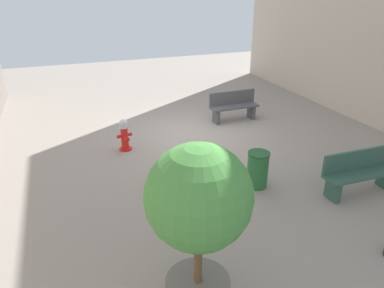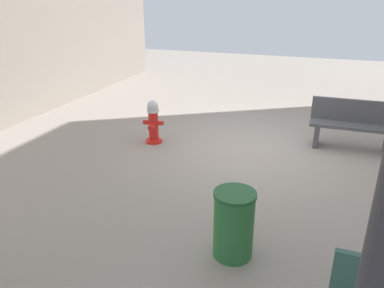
% 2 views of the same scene
% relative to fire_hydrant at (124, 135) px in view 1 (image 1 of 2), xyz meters
% --- Properties ---
extents(ground_plane, '(23.40, 23.40, 0.00)m').
position_rel_fire_hydrant_xyz_m(ground_plane, '(-2.04, -0.38, -0.44)').
color(ground_plane, gray).
extents(fire_hydrant, '(0.42, 0.40, 0.88)m').
position_rel_fire_hydrant_xyz_m(fire_hydrant, '(0.00, 0.00, 0.00)').
color(fire_hydrant, red).
rests_on(fire_hydrant, ground_plane).
extents(bench_near, '(1.61, 0.45, 0.95)m').
position_rel_fire_hydrant_xyz_m(bench_near, '(-3.76, -1.02, 0.05)').
color(bench_near, '#4C4C51').
rests_on(bench_near, ground_plane).
extents(bench_far, '(1.77, 0.48, 0.95)m').
position_rel_fire_hydrant_xyz_m(bench_far, '(-4.27, 3.89, 0.06)').
color(bench_far, '#33594C').
rests_on(bench_far, ground_plane).
extents(planter_tree, '(1.33, 1.33, 2.48)m').
position_rel_fire_hydrant_xyz_m(planter_tree, '(0.04, 5.45, 1.16)').
color(planter_tree, slate).
rests_on(planter_tree, ground_plane).
extents(trash_bin, '(0.48, 0.48, 0.82)m').
position_rel_fire_hydrant_xyz_m(trash_bin, '(-2.37, 2.90, -0.03)').
color(trash_bin, '#266633').
rests_on(trash_bin, ground_plane).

